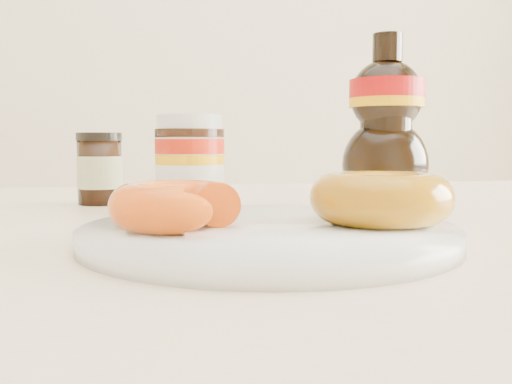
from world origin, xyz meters
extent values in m
cube|color=white|center=(0.00, 1.75, 1.30)|extent=(3.50, 0.10, 2.60)
cube|color=beige|center=(0.00, 0.10, 0.73)|extent=(1.40, 0.90, 0.04)
cylinder|color=white|center=(0.01, -0.05, 0.76)|extent=(0.28, 0.28, 0.01)
torus|color=white|center=(0.01, -0.05, 0.76)|extent=(0.28, 0.28, 0.01)
torus|color=#F2580D|center=(-0.06, -0.06, 0.78)|extent=(0.10, 0.10, 0.03)
torus|color=#A56B0A|center=(0.10, -0.06, 0.78)|extent=(0.11, 0.11, 0.04)
cylinder|color=white|center=(-0.04, 0.15, 0.79)|extent=(0.07, 0.07, 0.09)
cylinder|color=#9C1505|center=(-0.04, 0.15, 0.82)|extent=(0.07, 0.07, 0.02)
cylinder|color=#D89905|center=(-0.04, 0.15, 0.81)|extent=(0.07, 0.07, 0.01)
cylinder|color=black|center=(-0.04, 0.15, 0.84)|extent=(0.07, 0.07, 0.01)
cylinder|color=white|center=(-0.04, 0.15, 0.85)|extent=(0.07, 0.07, 0.02)
cylinder|color=black|center=(-0.14, 0.26, 0.79)|extent=(0.05, 0.05, 0.08)
cylinder|color=beige|center=(-0.14, 0.26, 0.79)|extent=(0.05, 0.05, 0.04)
cylinder|color=black|center=(-0.14, 0.26, 0.83)|extent=(0.06, 0.06, 0.01)
camera|label=1|loc=(-0.08, -0.47, 0.83)|focal=40.00mm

